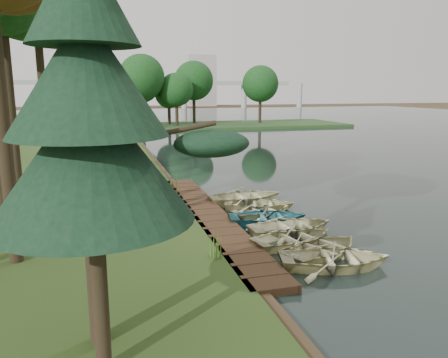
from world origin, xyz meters
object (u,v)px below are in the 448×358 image
object	(u,v)px
rowboat_0	(335,256)
pine_tree	(89,112)
rowboat_1	(324,246)
rowboat_2	(294,236)
stored_rowboat	(112,168)
boardwalk	(210,217)

from	to	relation	value
rowboat_0	pine_tree	xyz separation A→B (m)	(-7.55, -3.92, 5.09)
rowboat_1	rowboat_2	distance (m)	1.45
rowboat_1	stored_rowboat	bearing A→B (deg)	-1.48
rowboat_0	rowboat_1	size ratio (longest dim) A/B	1.08
rowboat_1	pine_tree	xyz separation A→B (m)	(-7.72, -4.97, 5.12)
boardwalk	rowboat_2	world-z (taller)	rowboat_2
boardwalk	stored_rowboat	bearing A→B (deg)	109.08
rowboat_1	pine_tree	size ratio (longest dim) A/B	0.42
pine_tree	rowboat_1	bearing A→B (deg)	32.80
pine_tree	stored_rowboat	bearing A→B (deg)	87.81
boardwalk	rowboat_1	world-z (taller)	rowboat_1
stored_rowboat	pine_tree	xyz separation A→B (m)	(-0.84, -22.00, 4.88)
rowboat_2	pine_tree	bearing A→B (deg)	119.48
rowboat_1	boardwalk	bearing A→B (deg)	4.26
rowboat_0	pine_tree	bearing A→B (deg)	131.10
stored_rowboat	rowboat_2	bearing A→B (deg)	-118.94
rowboat_0	rowboat_1	world-z (taller)	rowboat_0
boardwalk	rowboat_1	bearing A→B (deg)	-62.28
boardwalk	rowboat_0	size ratio (longest dim) A/B	4.27
rowboat_1	pine_tree	bearing A→B (deg)	99.33
rowboat_0	stored_rowboat	size ratio (longest dim) A/B	1.11
rowboat_1	rowboat_2	size ratio (longest dim) A/B	0.99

